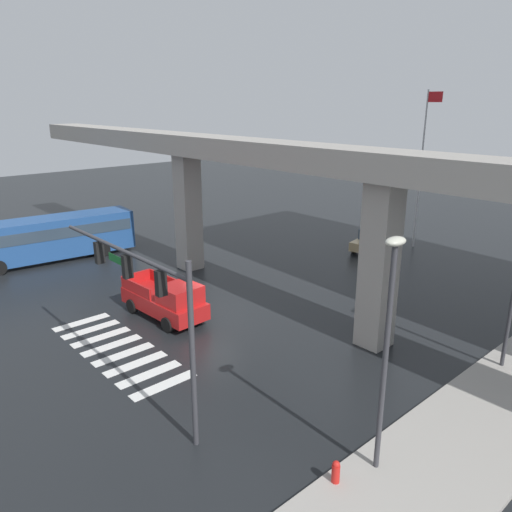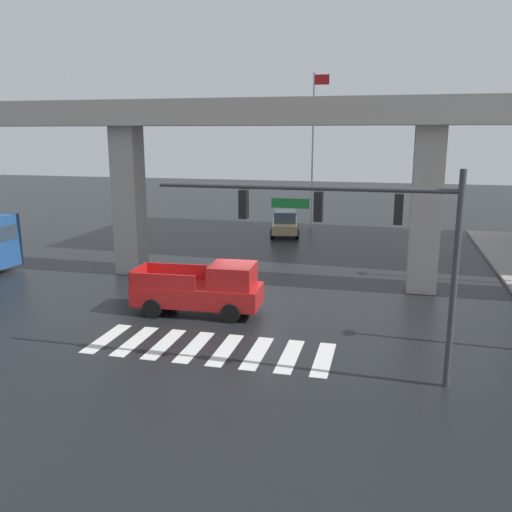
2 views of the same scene
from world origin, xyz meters
name	(u,v)px [view 1 (image 1 of 2)]	position (x,y,z in m)	size (l,w,h in m)	color
ground_plane	(214,316)	(0.00, 0.00, 0.00)	(120.00, 120.00, 0.00)	black
crosswalk_stripes	(118,350)	(0.00, -5.35, 0.01)	(8.25, 2.80, 0.01)	silver
elevated_overpass	(265,164)	(0.00, 3.58, 7.45)	(53.02, 2.44, 8.65)	#9E9991
sidewalk_east	(491,417)	(13.26, 2.00, 0.07)	(4.00, 36.00, 0.15)	#9E9991
pickup_truck	(167,300)	(-1.36, -1.87, 0.99)	(5.19, 2.29, 2.08)	red
city_bus	(53,236)	(-15.01, -2.45, 1.72)	(3.59, 10.99, 2.99)	#234C8C
sedan_tan	(373,239)	(-1.49, 15.89, 0.85)	(2.54, 4.55, 1.72)	tan
traffic_signal_mast	(145,289)	(4.83, -6.39, 4.56)	(8.69, 0.32, 6.20)	#38383D
street_lamp_near_corner	(388,332)	(12.06, -3.08, 4.56)	(0.44, 0.70, 7.24)	#38383D
fire_hydrant	(336,473)	(11.66, -4.49, 0.43)	(0.24, 0.24, 0.85)	red
flagpole	(423,160)	(0.00, 19.08, 6.50)	(1.16, 0.12, 11.35)	silver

